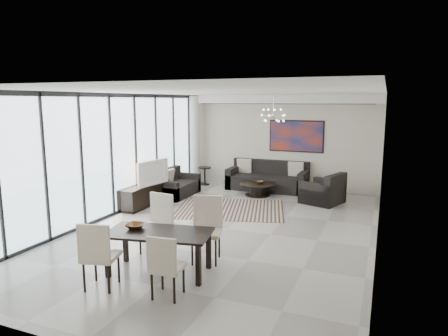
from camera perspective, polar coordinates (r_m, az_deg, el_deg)
The scene contains 20 objects.
room_shell at distance 8.17m, azimuth 3.46°, elevation 0.62°, with size 6.00×9.00×2.90m.
window_wall at distance 9.74m, azimuth -15.38°, elevation 1.85°, with size 0.37×8.95×2.90m.
soffit at distance 12.33m, azimuth 7.96°, elevation 9.72°, with size 5.98×0.40×0.26m, color white.
painting at distance 12.43m, azimuth 10.27°, elevation 4.49°, with size 1.68×0.04×0.98m, color #AC3318.
chandelier at distance 10.52m, azimuth 7.07°, elevation 7.50°, with size 0.66×0.66×0.71m.
rug at distance 10.18m, azimuth 0.95°, elevation -5.87°, with size 2.68×2.06×0.01m, color black.
coffee_table at distance 11.61m, azimuth 4.81°, elevation -2.97°, with size 1.03×1.03×0.36m.
bowl_coffee at distance 11.56m, azimuth 5.09°, elevation -2.05°, with size 0.24×0.24×0.07m, color brown.
sofa_main at distance 12.42m, azimuth 6.25°, elevation -1.72°, with size 2.43×0.99×0.88m.
loveseat at distance 11.67m, azimuth -7.03°, elevation -2.67°, with size 0.85×1.52×0.76m.
armchair at distance 11.05m, azimuth 14.06°, elevation -3.45°, with size 1.20×1.23×0.82m.
side_table at distance 13.05m, azimuth -2.77°, elevation -0.68°, with size 0.43×0.43×0.59m.
tv_console at distance 10.73m, azimuth -11.31°, elevation -3.76°, with size 0.50×1.78×0.56m, color black.
television at distance 10.56m, azimuth -10.54°, elevation -0.62°, with size 1.12×0.15×0.65m, color gray.
dining_table at distance 6.48m, azimuth -9.28°, elevation -9.70°, with size 1.76×1.11×0.68m.
dining_chair_sw at distance 6.11m, azimuth -17.61°, elevation -11.31°, with size 0.57×0.57×1.02m.
dining_chair_se at distance 5.67m, azimuth -8.45°, elevation -13.28°, with size 0.46×0.46×0.92m.
dining_chair_nw at distance 7.38m, azimuth -9.36°, elevation -7.15°, with size 0.53×0.53×1.06m.
dining_chair_ne at distance 6.92m, azimuth -2.45°, elevation -7.91°, with size 0.62×0.62×1.11m.
bowl_dining at distance 6.68m, azimuth -12.58°, elevation -8.07°, with size 0.30×0.30×0.07m, color brown.
Camera 1 is at (3.03, -7.65, 2.72)m, focal length 32.00 mm.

